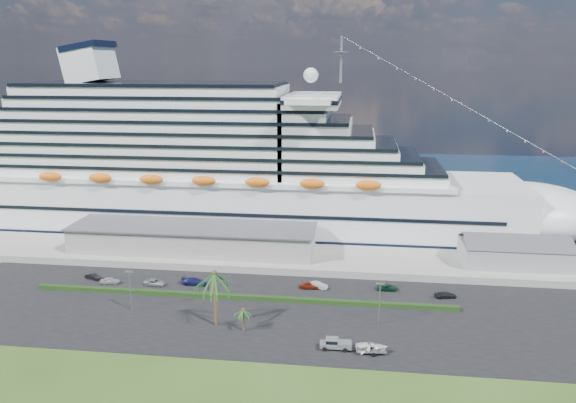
# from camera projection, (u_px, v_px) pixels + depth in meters

# --- Properties ---
(ground) EXTENTS (420.00, 420.00, 0.00)m
(ground) POSITION_uv_depth(u_px,v_px,m) (266.00, 339.00, 99.16)
(ground) COLOR #334A18
(ground) RESTS_ON ground
(asphalt_lot) EXTENTS (140.00, 38.00, 0.12)m
(asphalt_lot) POSITION_uv_depth(u_px,v_px,m) (275.00, 312.00, 109.73)
(asphalt_lot) COLOR black
(asphalt_lot) RESTS_ON ground
(wharf) EXTENTS (240.00, 20.00, 1.80)m
(wharf) POSITION_uv_depth(u_px,v_px,m) (292.00, 258.00, 137.41)
(wharf) COLOR gray
(wharf) RESTS_ON ground
(water) EXTENTS (420.00, 160.00, 0.02)m
(water) POSITION_uv_depth(u_px,v_px,m) (319.00, 183.00, 224.19)
(water) COLOR black
(water) RESTS_ON ground
(cruise_ship) EXTENTS (191.00, 38.00, 54.00)m
(cruise_ship) POSITION_uv_depth(u_px,v_px,m) (227.00, 173.00, 159.27)
(cruise_ship) COLOR silver
(cruise_ship) RESTS_ON ground
(terminal_building) EXTENTS (61.00, 15.00, 6.30)m
(terminal_building) POSITION_uv_depth(u_px,v_px,m) (193.00, 238.00, 139.47)
(terminal_building) COLOR gray
(terminal_building) RESTS_ON wharf
(port_shed) EXTENTS (24.00, 12.31, 7.37)m
(port_shed) POSITION_uv_depth(u_px,v_px,m) (515.00, 253.00, 130.19)
(port_shed) COLOR gray
(port_shed) RESTS_ON wharf
(hedge) EXTENTS (88.00, 1.10, 0.90)m
(hedge) POSITION_uv_depth(u_px,v_px,m) (240.00, 297.00, 115.39)
(hedge) COLOR black
(hedge) RESTS_ON asphalt_lot
(lamp_post_left) EXTENTS (1.60, 0.35, 8.27)m
(lamp_post_left) POSITION_uv_depth(u_px,v_px,m) (130.00, 286.00, 108.98)
(lamp_post_left) COLOR gray
(lamp_post_left) RESTS_ON asphalt_lot
(lamp_post_right) EXTENTS (1.60, 0.35, 8.27)m
(lamp_post_right) POSITION_uv_depth(u_px,v_px,m) (380.00, 299.00, 103.10)
(lamp_post_right) COLOR gray
(lamp_post_right) RESTS_ON asphalt_lot
(palm_tall) EXTENTS (8.82, 8.82, 11.13)m
(palm_tall) POSITION_uv_depth(u_px,v_px,m) (215.00, 279.00, 101.98)
(palm_tall) COLOR #47301E
(palm_tall) RESTS_ON ground
(palm_short) EXTENTS (3.53, 3.53, 4.56)m
(palm_short) POSITION_uv_depth(u_px,v_px,m) (243.00, 313.00, 101.22)
(palm_short) COLOR #47301E
(palm_short) RESTS_ON ground
(parked_car_0) EXTENTS (4.37, 2.48, 1.40)m
(parked_car_0) POSITION_uv_depth(u_px,v_px,m) (110.00, 281.00, 123.27)
(parked_car_0) COLOR #B8B9BA
(parked_car_0) RESTS_ON asphalt_lot
(parked_car_1) EXTENTS (4.11, 2.53, 1.28)m
(parked_car_1) POSITION_uv_depth(u_px,v_px,m) (93.00, 276.00, 125.84)
(parked_car_1) COLOR black
(parked_car_1) RESTS_ON asphalt_lot
(parked_car_2) EXTENTS (4.97, 2.74, 1.32)m
(parked_car_2) POSITION_uv_depth(u_px,v_px,m) (155.00, 282.00, 122.45)
(parked_car_2) COLOR #93989C
(parked_car_2) RESTS_ON asphalt_lot
(parked_car_3) EXTENTS (5.56, 2.53, 1.58)m
(parked_car_3) POSITION_uv_depth(u_px,v_px,m) (194.00, 281.00, 122.70)
(parked_car_3) COLOR #171B53
(parked_car_3) RESTS_ON asphalt_lot
(parked_car_4) EXTENTS (4.43, 2.02, 1.47)m
(parked_car_4) POSITION_uv_depth(u_px,v_px,m) (310.00, 285.00, 120.64)
(parked_car_4) COLOR maroon
(parked_car_4) RESTS_ON asphalt_lot
(parked_car_5) EXTENTS (4.61, 2.40, 1.44)m
(parked_car_5) POSITION_uv_depth(u_px,v_px,m) (318.00, 285.00, 120.67)
(parked_car_5) COLOR silver
(parked_car_5) RESTS_ON asphalt_lot
(parked_car_6) EXTENTS (4.51, 2.10, 1.25)m
(parked_car_6) POSITION_uv_depth(u_px,v_px,m) (387.00, 287.00, 119.88)
(parked_car_6) COLOR #0D351F
(parked_car_6) RESTS_ON asphalt_lot
(parked_car_7) EXTENTS (4.76, 2.72, 1.30)m
(parked_car_7) POSITION_uv_depth(u_px,v_px,m) (445.00, 295.00, 116.02)
(parked_car_7) COLOR black
(parked_car_7) RESTS_ON asphalt_lot
(pickup_truck) EXTENTS (5.42, 2.17, 1.90)m
(pickup_truck) POSITION_uv_depth(u_px,v_px,m) (335.00, 343.00, 95.32)
(pickup_truck) COLOR black
(pickup_truck) RESTS_ON asphalt_lot
(boat_trailer) EXTENTS (6.37, 4.36, 1.80)m
(boat_trailer) POSITION_uv_depth(u_px,v_px,m) (371.00, 347.00, 93.74)
(boat_trailer) COLOR gray
(boat_trailer) RESTS_ON asphalt_lot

